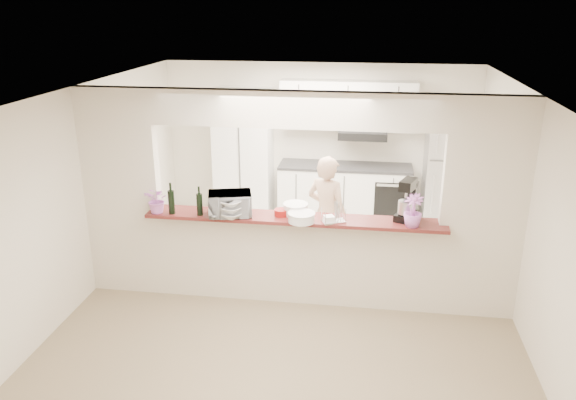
% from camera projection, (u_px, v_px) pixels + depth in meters
% --- Properties ---
extents(floor, '(6.00, 6.00, 0.00)m').
position_uv_depth(floor, '(294.00, 300.00, 6.75)').
color(floor, gray).
rests_on(floor, ground).
extents(tile_overlay, '(5.00, 2.90, 0.01)m').
position_uv_depth(tile_overlay, '(309.00, 247.00, 8.19)').
color(tile_overlay, silver).
rests_on(tile_overlay, floor).
extents(partition, '(5.00, 0.15, 2.50)m').
position_uv_depth(partition, '(295.00, 182.00, 6.26)').
color(partition, silver).
rests_on(partition, floor).
extents(bar_counter, '(3.40, 0.38, 1.09)m').
position_uv_depth(bar_counter, '(295.00, 256.00, 6.55)').
color(bar_counter, silver).
rests_on(bar_counter, floor).
extents(kitchen_cabinets, '(3.15, 0.62, 2.25)m').
position_uv_depth(kitchen_cabinets, '(306.00, 161.00, 8.99)').
color(kitchen_cabinets, white).
rests_on(kitchen_cabinets, floor).
extents(refrigerator, '(0.75, 0.70, 1.70)m').
position_uv_depth(refrigerator, '(449.00, 176.00, 8.66)').
color(refrigerator, '#ABABB0').
rests_on(refrigerator, floor).
extents(flower_left, '(0.34, 0.31, 0.31)m').
position_uv_depth(flower_left, '(157.00, 200.00, 6.41)').
color(flower_left, '#E97BCE').
rests_on(flower_left, bar_counter).
extents(wine_bottle_a, '(0.07, 0.07, 0.37)m').
position_uv_depth(wine_bottle_a, '(171.00, 202.00, 6.39)').
color(wine_bottle_a, black).
rests_on(wine_bottle_a, bar_counter).
extents(wine_bottle_b, '(0.07, 0.07, 0.34)m').
position_uv_depth(wine_bottle_b, '(200.00, 204.00, 6.35)').
color(wine_bottle_b, black).
rests_on(wine_bottle_b, bar_counter).
extents(toaster_oven, '(0.55, 0.44, 0.27)m').
position_uv_depth(toaster_oven, '(230.00, 204.00, 6.35)').
color(toaster_oven, '#ABACB0').
rests_on(toaster_oven, bar_counter).
extents(serving_bowls, '(0.38, 0.38, 0.21)m').
position_uv_depth(serving_bowls, '(231.00, 209.00, 6.29)').
color(serving_bowls, white).
rests_on(serving_bowls, bar_counter).
extents(plate_stack_a, '(0.29, 0.29, 0.13)m').
position_uv_depth(plate_stack_a, '(296.00, 209.00, 6.39)').
color(plate_stack_a, white).
rests_on(plate_stack_a, bar_counter).
extents(plate_stack_b, '(0.30, 0.30, 0.11)m').
position_uv_depth(plate_stack_b, '(301.00, 217.00, 6.18)').
color(plate_stack_b, white).
rests_on(plate_stack_b, bar_counter).
extents(red_bowl, '(0.16, 0.16, 0.07)m').
position_uv_depth(red_bowl, '(281.00, 212.00, 6.37)').
color(red_bowl, maroon).
rests_on(red_bowl, bar_counter).
extents(tan_bowl, '(0.13, 0.13, 0.06)m').
position_uv_depth(tan_bowl, '(300.00, 210.00, 6.44)').
color(tan_bowl, '#C4AA8A').
rests_on(tan_bowl, bar_counter).
extents(utensil_caddy, '(0.29, 0.24, 0.24)m').
position_uv_depth(utensil_caddy, '(334.00, 214.00, 6.15)').
color(utensil_caddy, silver).
rests_on(utensil_caddy, bar_counter).
extents(stand_mixer, '(0.30, 0.36, 0.47)m').
position_uv_depth(stand_mixer, '(408.00, 201.00, 6.21)').
color(stand_mixer, black).
rests_on(stand_mixer, bar_counter).
extents(flower_right, '(0.26, 0.26, 0.36)m').
position_uv_depth(flower_right, '(413.00, 211.00, 6.01)').
color(flower_right, '#CB6DC3').
rests_on(flower_right, bar_counter).
extents(person, '(0.68, 0.59, 1.56)m').
position_uv_depth(person, '(327.00, 215.00, 7.25)').
color(person, tan).
rests_on(person, floor).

